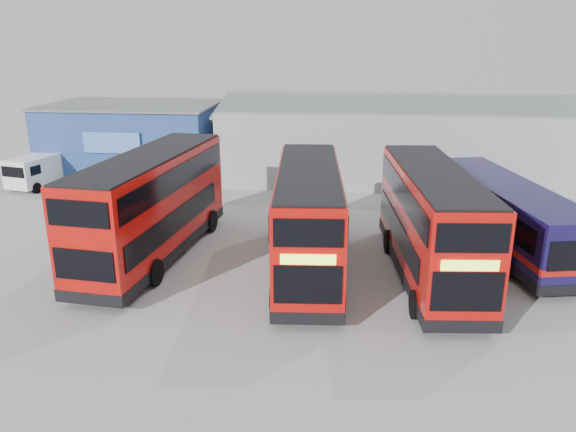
{
  "coord_description": "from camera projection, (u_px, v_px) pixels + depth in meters",
  "views": [
    {
      "loc": [
        1.96,
        -22.01,
        10.0
      ],
      "look_at": [
        -0.73,
        2.1,
        2.1
      ],
      "focal_mm": 35.0,
      "sensor_mm": 36.0,
      "label": 1
    }
  ],
  "objects": [
    {
      "name": "ground_plane",
      "position": [
        299.0,
        278.0,
        24.1
      ],
      "size": [
        120.0,
        120.0,
        0.0
      ],
      "primitive_type": "plane",
      "color": "gray",
      "rests_on": "ground"
    },
    {
      "name": "office_block",
      "position": [
        135.0,
        138.0,
        41.78
      ],
      "size": [
        12.3,
        8.32,
        5.12
      ],
      "color": "navy",
      "rests_on": "ground"
    },
    {
      "name": "maintenance_shed",
      "position": [
        432.0,
        139.0,
        41.35
      ],
      "size": [
        30.5,
        12.0,
        5.89
      ],
      "color": "#9398A1",
      "rests_on": "ground"
    },
    {
      "name": "double_decker_left",
      "position": [
        152.0,
        207.0,
        25.64
      ],
      "size": [
        3.95,
        11.78,
        4.89
      ],
      "rotation": [
        0.0,
        0.0,
        3.04
      ],
      "color": "#B70E0A",
      "rests_on": "ground"
    },
    {
      "name": "double_decker_centre",
      "position": [
        308.0,
        221.0,
        24.12
      ],
      "size": [
        3.47,
        11.16,
        4.65
      ],
      "rotation": [
        0.0,
        0.0,
        0.08
      ],
      "color": "#B70E0A",
      "rests_on": "ground"
    },
    {
      "name": "double_decker_right",
      "position": [
        431.0,
        225.0,
        23.61
      ],
      "size": [
        3.66,
        11.28,
        4.69
      ],
      "rotation": [
        0.0,
        0.0,
        0.09
      ],
      "color": "#B70E0A",
      "rests_on": "ground"
    },
    {
      "name": "single_decker_blue",
      "position": [
        504.0,
        217.0,
        26.98
      ],
      "size": [
        5.17,
        12.29,
        3.26
      ],
      "rotation": [
        0.0,
        0.0,
        3.35
      ],
      "color": "#100E3E",
      "rests_on": "ground"
    },
    {
      "name": "panel_van",
      "position": [
        41.0,
        169.0,
        38.33
      ],
      "size": [
        3.06,
        5.29,
        2.18
      ],
      "rotation": [
        0.0,
        0.0,
        -0.23
      ],
      "color": "white",
      "rests_on": "ground"
    }
  ]
}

